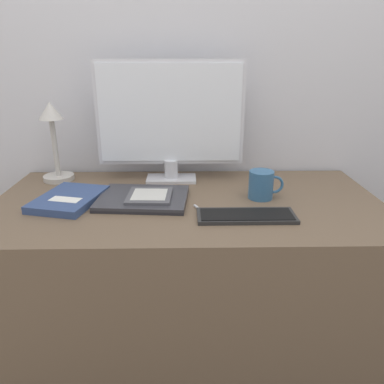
{
  "coord_description": "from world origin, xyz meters",
  "views": [
    {
      "loc": [
        -0.01,
        -1.03,
        1.22
      ],
      "look_at": [
        0.01,
        0.12,
        0.79
      ],
      "focal_mm": 35.0,
      "sensor_mm": 36.0,
      "label": 1
    }
  ],
  "objects": [
    {
      "name": "wall_back",
      "position": [
        0.0,
        0.58,
        1.2
      ],
      "size": [
        3.6,
        0.05,
        2.4
      ],
      "color": "silver",
      "rests_on": "ground_plane"
    },
    {
      "name": "desk",
      "position": [
        0.0,
        0.19,
        0.37
      ],
      "size": [
        1.37,
        0.69,
        0.73
      ],
      "color": "brown",
      "rests_on": "ground_plane"
    },
    {
      "name": "monitor",
      "position": [
        -0.06,
        0.42,
        0.98
      ],
      "size": [
        0.57,
        0.11,
        0.47
      ],
      "color": "silver",
      "rests_on": "desk"
    },
    {
      "name": "keyboard",
      "position": [
        0.18,
        0.04,
        0.74
      ],
      "size": [
        0.31,
        0.11,
        0.01
      ],
      "color": "#282828",
      "rests_on": "desk"
    },
    {
      "name": "laptop",
      "position": [
        -0.16,
        0.19,
        0.74
      ],
      "size": [
        0.32,
        0.27,
        0.02
      ],
      "color": "#232328",
      "rests_on": "desk"
    },
    {
      "name": "ereader",
      "position": [
        -0.13,
        0.18,
        0.76
      ],
      "size": [
        0.16,
        0.16,
        0.01
      ],
      "color": "#4C4C51",
      "rests_on": "laptop"
    },
    {
      "name": "desk_lamp",
      "position": [
        -0.53,
        0.43,
        0.92
      ],
      "size": [
        0.12,
        0.12,
        0.31
      ],
      "color": "#BCB7AD",
      "rests_on": "desk"
    },
    {
      "name": "notebook",
      "position": [
        -0.41,
        0.18,
        0.75
      ],
      "size": [
        0.24,
        0.3,
        0.03
      ],
      "color": "#334775",
      "rests_on": "desk"
    },
    {
      "name": "coffee_mug",
      "position": [
        0.26,
        0.21,
        0.78
      ],
      "size": [
        0.12,
        0.09,
        0.1
      ],
      "color": "#336089",
      "rests_on": "desk"
    },
    {
      "name": "pen",
      "position": [
        0.05,
        0.07,
        0.74
      ],
      "size": [
        0.06,
        0.13,
        0.01
      ],
      "color": "silver",
      "rests_on": "desk"
    }
  ]
}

